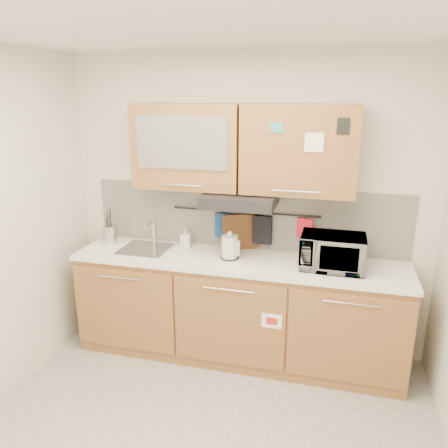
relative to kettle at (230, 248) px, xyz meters
The scene contains 18 objects.
ceiling 1.98m from the kettle, 86.80° to the right, with size 3.20×3.20×0.00m, color white.
wall_back 0.43m from the kettle, 78.35° to the left, with size 3.20×3.20×0.00m, color silver.
base_cabinet 0.61m from the kettle, 10.63° to the left, with size 2.80×0.64×0.88m.
countertop 0.13m from the kettle, ahead, with size 2.82×0.62×0.04m, color white.
backsplash 0.37m from the kettle, 77.91° to the left, with size 2.80×0.02×0.56m, color silver.
upper_cabinets 0.83m from the kettle, 66.86° to the left, with size 1.82×0.37×0.70m.
range_hood 0.42m from the kettle, 46.70° to the left, with size 0.60×0.46×0.10m, color black.
sink 0.79m from the kettle, behind, with size 0.42×0.40×0.26m.
utensil_rail 0.37m from the kettle, 76.27° to the left, with size 0.02×0.02×1.30m, color black.
utensil_crock 1.17m from the kettle, behind, with size 0.16×0.16×0.34m.
kettle is the anchor object (origin of this frame).
toaster 0.87m from the kettle, ahead, with size 0.30×0.24×0.20m.
microwave 0.84m from the kettle, ahead, with size 0.50×0.34×0.28m, color #999999.
soap_bottle 0.48m from the kettle, 158.93° to the left, with size 0.09×0.09×0.19m, color #999999.
cutting_board 0.26m from the kettle, 78.57° to the left, with size 0.35×0.03×0.43m, color brown.
oven_mitt 0.31m from the kettle, 117.59° to the left, with size 0.13×0.03×0.22m, color navy.
dark_pouch 0.36m from the kettle, 47.77° to the left, with size 0.16×0.05×0.25m, color black.
pot_holder 0.66m from the kettle, 23.20° to the left, with size 0.14×0.02×0.17m, color red.
Camera 1 is at (0.76, -2.17, 2.25)m, focal length 35.00 mm.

